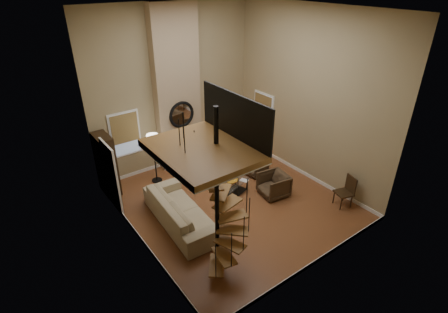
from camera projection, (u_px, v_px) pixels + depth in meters
ground at (232, 202)px, 10.72m from camera, size 6.00×6.50×0.01m
back_wall at (174, 89)px, 11.72m from camera, size 6.00×0.02×5.50m
front_wall at (329, 167)px, 7.10m from camera, size 6.00×0.02×5.50m
left_wall at (127, 148)px, 7.85m from camera, size 0.02×6.50×5.50m
right_wall at (308, 97)px, 10.97m from camera, size 0.02×6.50×5.50m
ceiling at (234, 9)px, 8.11m from camera, size 6.00×6.50×0.01m
baseboard_back at (179, 159)px, 12.99m from camera, size 6.00×0.02×0.12m
baseboard_front at (313, 263)px, 8.39m from camera, size 6.00×0.02×0.12m
baseboard_left at (141, 239)px, 9.14m from camera, size 0.02×6.50×0.12m
baseboard_right at (299, 171)px, 12.24m from camera, size 0.02×6.50×0.12m
chimney_breast at (177, 90)px, 11.58m from camera, size 1.60×0.38×5.50m
hearth at (189, 167)px, 12.53m from camera, size 1.50×0.60×0.04m
firebox at (184, 151)px, 12.49m from camera, size 0.95×0.02×0.72m
mantel at (184, 137)px, 12.15m from camera, size 1.70×0.18×0.06m
mirror_frame at (182, 115)px, 11.81m from camera, size 0.94×0.10×0.94m
mirror_disc at (182, 115)px, 11.82m from camera, size 0.80×0.01×0.80m
vase_left at (169, 136)px, 11.82m from camera, size 0.24×0.24×0.25m
vase_right at (198, 129)px, 12.42m from camera, size 0.20×0.20×0.21m
window_back at (125, 133)px, 11.25m from camera, size 1.02×0.06×1.52m
window_right at (263, 112)px, 12.91m from camera, size 0.06×1.02×1.52m
entry_door at (112, 177)px, 9.96m from camera, size 0.10×1.05×2.16m
loft at (206, 147)px, 6.84m from camera, size 1.70×2.20×1.09m
spiral_stair at (217, 202)px, 7.67m from camera, size 1.47×1.47×4.06m
hutch at (107, 165)px, 10.79m from camera, size 0.43×0.90×2.02m
sofa at (181, 210)px, 9.67m from camera, size 1.31×2.96×0.85m
armchair_near at (256, 164)px, 12.07m from camera, size 0.84×0.82×0.68m
armchair_far at (276, 184)px, 10.92m from camera, size 0.95×0.93×0.76m
coffee_table at (232, 187)px, 10.91m from camera, size 1.27×0.90×0.44m
bowl at (231, 181)px, 10.84m from camera, size 0.41×0.41×0.10m
book at (244, 181)px, 10.90m from camera, size 0.27×0.30×0.02m
floor_lamp at (153, 143)px, 11.10m from camera, size 0.39×0.39×1.70m
accent_lamp at (221, 146)px, 13.48m from camera, size 0.13×0.13×0.48m
side_chair at (347, 190)px, 10.33m from camera, size 0.57×0.57×0.98m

